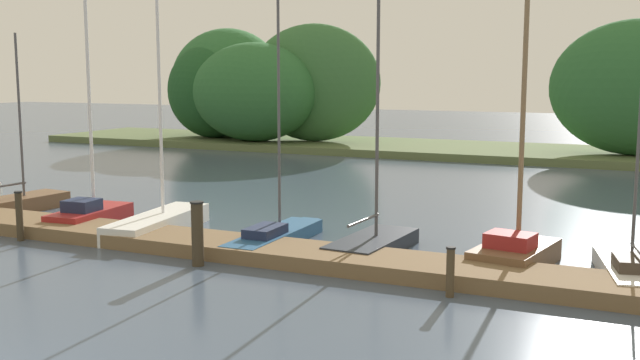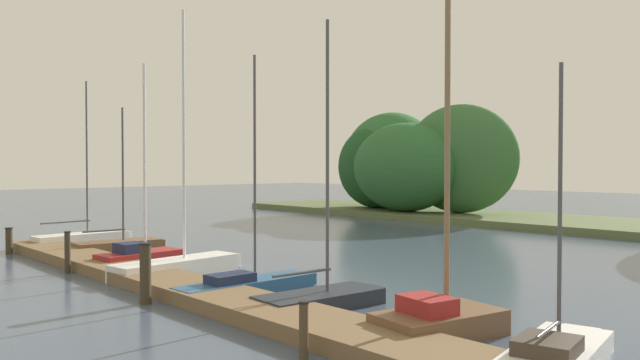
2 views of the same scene
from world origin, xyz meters
The scene contains 14 objects.
dock_pier centered at (0.00, 9.44, 0.17)m, with size 26.69×1.80×0.35m.
far_shore centered at (-5.87, 34.20, 3.23)m, with size 54.27×8.54×7.53m.
sailboat_0 centered at (-12.57, 11.41, 0.33)m, with size 1.39×4.24×7.00m.
sailboat_1 centered at (-9.60, 11.67, 0.28)m, with size 1.53×3.52×5.70m.
sailboat_2 centered at (-5.85, 10.70, 0.39)m, with size 1.41×3.09×6.87m.
sailboat_3 centered at (-3.48, 10.87, 0.35)m, with size 1.63×4.56×8.26m.
sailboat_4 centered at (0.22, 10.83, 0.27)m, with size 1.03×4.36×6.39m.
sailboat_5 centered at (2.81, 11.19, 0.28)m, with size 1.46×3.48×6.93m.
sailboat_6 centered at (6.30, 11.20, 0.47)m, with size 1.79×2.95×7.92m.
sailboat_7 centered at (8.81, 11.01, 0.26)m, with size 1.94×3.78×5.17m.
mooring_piling_0 centered at (-12.05, 8.25, 0.52)m, with size 0.29×0.29×1.03m.
mooring_piling_1 centered at (-6.20, 8.35, 0.67)m, with size 0.21×0.21×1.34m.
mooring_piling_2 centered at (-0.42, 8.14, 0.76)m, with size 0.32×0.32×1.52m.
mooring_piling_3 centered at (5.55, 8.20, 0.52)m, with size 0.19×0.19×1.03m.
Camera 2 is at (13.98, 1.01, 3.44)m, focal length 35.33 mm.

